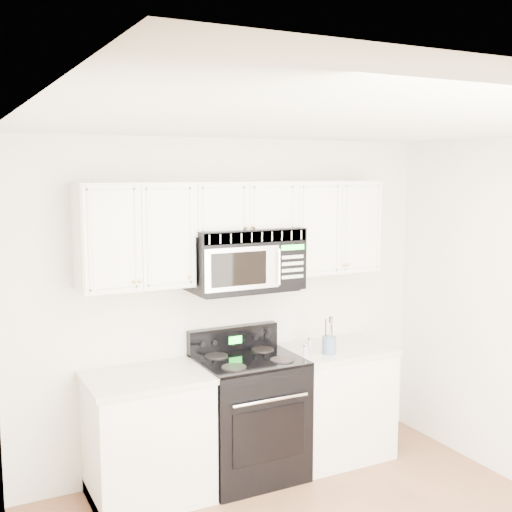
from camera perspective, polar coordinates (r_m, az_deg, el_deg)
room at (r=3.66m, az=9.39°, el=-9.18°), size 3.51×3.51×2.61m
base_cabinet_left at (r=4.84m, az=-9.60°, el=-15.94°), size 0.86×0.65×0.92m
base_cabinet_right at (r=5.49m, az=6.99°, el=-13.00°), size 0.86×0.65×0.92m
range at (r=5.08m, az=-0.65°, el=-13.94°), size 0.76×0.69×1.12m
upper_cabinets at (r=4.89m, az=-1.52°, el=2.70°), size 2.44×0.37×0.75m
microwave at (r=4.87m, az=-1.04°, el=-0.25°), size 0.85×0.48×0.47m
utensil_crock at (r=5.12m, az=6.52°, el=-7.81°), size 0.11×0.11×0.29m
shaker_salt at (r=5.06m, az=4.42°, el=-8.33°), size 0.04×0.04×0.09m
shaker_pepper at (r=5.23m, az=4.82°, el=-7.74°), size 0.04×0.04×0.10m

